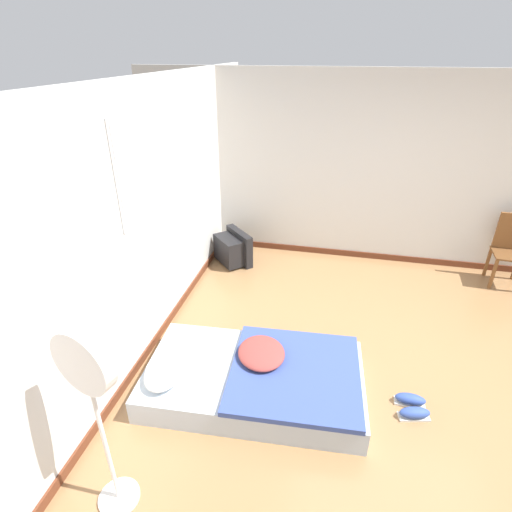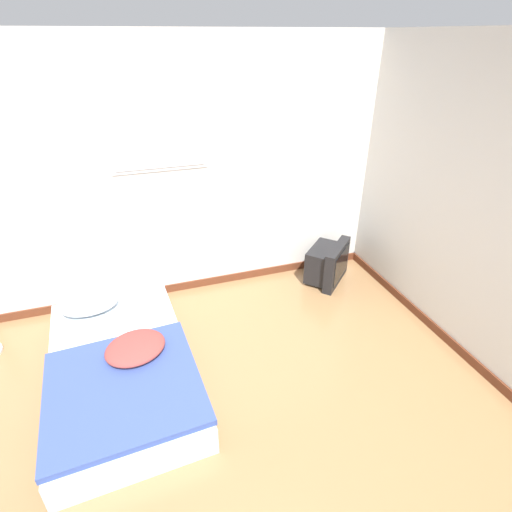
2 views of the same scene
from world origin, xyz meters
name	(u,v)px [view 2 (image 2 of 2)]	position (x,y,z in m)	size (l,w,h in m)	color
wall_back	(140,182)	(0.00, 2.81, 1.29)	(7.43, 0.08, 2.60)	silver
mattress_bed	(121,365)	(-0.40, 1.59, 0.15)	(1.21, 2.01, 0.38)	silver
crt_tv	(328,263)	(1.94, 2.44, 0.23)	(0.64, 0.63, 0.47)	black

